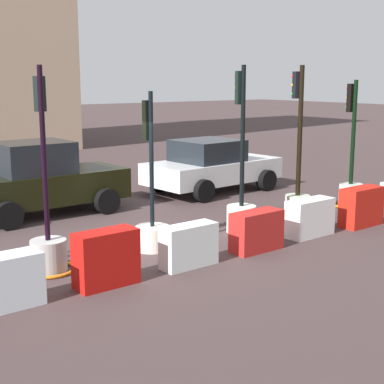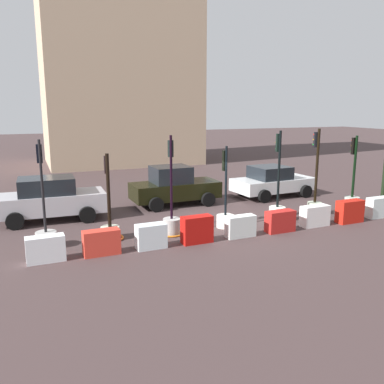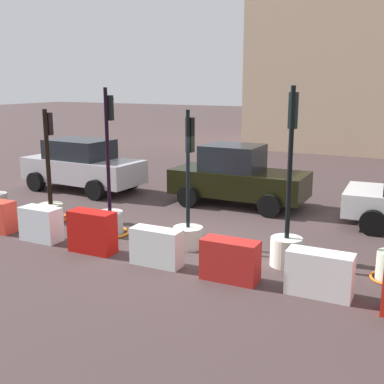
{
  "view_description": "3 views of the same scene",
  "coord_description": "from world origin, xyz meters",
  "px_view_note": "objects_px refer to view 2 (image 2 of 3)",
  "views": [
    {
      "loc": [
        -5.89,
        -9.4,
        3.3
      ],
      "look_at": [
        1.22,
        0.14,
        0.96
      ],
      "focal_mm": 54.11,
      "sensor_mm": 36.0,
      "label": 1
    },
    {
      "loc": [
        -6.78,
        -13.51,
        4.5
      ],
      "look_at": [
        -1.16,
        0.27,
        1.37
      ],
      "focal_mm": 38.32,
      "sensor_mm": 36.0,
      "label": 2
    },
    {
      "loc": [
        5.06,
        -9.38,
        3.66
      ],
      "look_at": [
        -0.26,
        0.53,
        1.11
      ],
      "focal_mm": 45.78,
      "sensor_mm": 36.0,
      "label": 3
    }
  ],
  "objects_px": {
    "traffic_light_1": "(110,226)",
    "construction_barrier_5": "(280,221)",
    "traffic_light_6": "(352,198)",
    "car_white_van": "(272,182)",
    "construction_barrier_6": "(315,216)",
    "construction_barrier_7": "(350,211)",
    "construction_barrier_4": "(241,226)",
    "traffic_light_5": "(315,199)",
    "car_black_sedan": "(174,187)",
    "car_silver_hatchback": "(50,199)",
    "traffic_light_0": "(46,233)",
    "construction_barrier_1": "(102,242)",
    "construction_barrier_0": "(46,249)",
    "traffic_light_3": "(225,214)",
    "construction_barrier_2": "(151,236)",
    "traffic_light_2": "(172,220)",
    "construction_barrier_8": "(379,207)",
    "construction_barrier_3": "(197,229)",
    "traffic_light_4": "(277,206)"
  },
  "relations": [
    {
      "from": "construction_barrier_4",
      "to": "construction_barrier_5",
      "type": "relative_size",
      "value": 0.98
    },
    {
      "from": "traffic_light_3",
      "to": "construction_barrier_3",
      "type": "xyz_separation_m",
      "value": [
        -1.69,
        -1.26,
        -0.07
      ]
    },
    {
      "from": "traffic_light_0",
      "to": "traffic_light_5",
      "type": "relative_size",
      "value": 0.97
    },
    {
      "from": "traffic_light_0",
      "to": "traffic_light_5",
      "type": "distance_m",
      "value": 10.68
    },
    {
      "from": "traffic_light_6",
      "to": "car_black_sedan",
      "type": "xyz_separation_m",
      "value": [
        -6.88,
        3.9,
        0.3
      ]
    },
    {
      "from": "traffic_light_0",
      "to": "construction_barrier_7",
      "type": "distance_m",
      "value": 11.31
    },
    {
      "from": "traffic_light_3",
      "to": "construction_barrier_8",
      "type": "bearing_deg",
      "value": -9.99
    },
    {
      "from": "traffic_light_5",
      "to": "car_black_sedan",
      "type": "relative_size",
      "value": 0.88
    },
    {
      "from": "traffic_light_1",
      "to": "car_silver_hatchback",
      "type": "xyz_separation_m",
      "value": [
        -1.74,
        3.32,
        0.39
      ]
    },
    {
      "from": "traffic_light_6",
      "to": "construction_barrier_3",
      "type": "bearing_deg",
      "value": -169.51
    },
    {
      "from": "construction_barrier_2",
      "to": "car_white_van",
      "type": "bearing_deg",
      "value": 33.17
    },
    {
      "from": "traffic_light_4",
      "to": "construction_barrier_2",
      "type": "distance_m",
      "value": 5.68
    },
    {
      "from": "construction_barrier_3",
      "to": "construction_barrier_7",
      "type": "height_order",
      "value": "construction_barrier_3"
    },
    {
      "from": "traffic_light_0",
      "to": "traffic_light_1",
      "type": "xyz_separation_m",
      "value": [
        2.08,
        0.06,
        0.0
      ]
    },
    {
      "from": "traffic_light_2",
      "to": "traffic_light_5",
      "type": "bearing_deg",
      "value": 1.88
    },
    {
      "from": "construction_barrier_2",
      "to": "construction_barrier_8",
      "type": "height_order",
      "value": "construction_barrier_8"
    },
    {
      "from": "traffic_light_2",
      "to": "traffic_light_3",
      "type": "relative_size",
      "value": 1.15
    },
    {
      "from": "traffic_light_1",
      "to": "traffic_light_3",
      "type": "height_order",
      "value": "traffic_light_3"
    },
    {
      "from": "traffic_light_2",
      "to": "traffic_light_6",
      "type": "xyz_separation_m",
      "value": [
        8.47,
        0.25,
        0.05
      ]
    },
    {
      "from": "traffic_light_0",
      "to": "construction_barrier_5",
      "type": "relative_size",
      "value": 3.2
    },
    {
      "from": "construction_barrier_0",
      "to": "car_silver_hatchback",
      "type": "distance_m",
      "value": 4.73
    },
    {
      "from": "construction_barrier_6",
      "to": "construction_barrier_7",
      "type": "xyz_separation_m",
      "value": [
        1.6,
        -0.1,
        0.05
      ]
    },
    {
      "from": "car_white_van",
      "to": "traffic_light_5",
      "type": "bearing_deg",
      "value": -95.66
    },
    {
      "from": "construction_barrier_4",
      "to": "construction_barrier_7",
      "type": "xyz_separation_m",
      "value": [
        4.87,
        -0.0,
        0.06
      ]
    },
    {
      "from": "car_silver_hatchback",
      "to": "construction_barrier_5",
      "type": "bearing_deg",
      "value": -32.13
    },
    {
      "from": "construction_barrier_7",
      "to": "car_black_sedan",
      "type": "height_order",
      "value": "car_black_sedan"
    },
    {
      "from": "construction_barrier_5",
      "to": "construction_barrier_1",
      "type": "bearing_deg",
      "value": 179.32
    },
    {
      "from": "traffic_light_0",
      "to": "construction_barrier_1",
      "type": "relative_size",
      "value": 3.1
    },
    {
      "from": "construction_barrier_2",
      "to": "car_black_sedan",
      "type": "bearing_deg",
      "value": 63.1
    },
    {
      "from": "traffic_light_2",
      "to": "construction_barrier_7",
      "type": "height_order",
      "value": "traffic_light_2"
    },
    {
      "from": "traffic_light_6",
      "to": "car_white_van",
      "type": "bearing_deg",
      "value": 113.89
    },
    {
      "from": "construction_barrier_4",
      "to": "car_silver_hatchback",
      "type": "bearing_deg",
      "value": 141.45
    },
    {
      "from": "traffic_light_0",
      "to": "car_black_sedan",
      "type": "distance_m",
      "value": 7.07
    },
    {
      "from": "construction_barrier_0",
      "to": "construction_barrier_1",
      "type": "distance_m",
      "value": 1.63
    },
    {
      "from": "traffic_light_3",
      "to": "construction_barrier_5",
      "type": "xyz_separation_m",
      "value": [
        1.59,
        -1.27,
        -0.13
      ]
    },
    {
      "from": "traffic_light_6",
      "to": "construction_barrier_1",
      "type": "distance_m",
      "value": 11.26
    },
    {
      "from": "construction_barrier_0",
      "to": "construction_barrier_2",
      "type": "xyz_separation_m",
      "value": [
        3.21,
        -0.04,
        0.01
      ]
    },
    {
      "from": "construction_barrier_4",
      "to": "construction_barrier_5",
      "type": "bearing_deg",
      "value": -0.28
    },
    {
      "from": "traffic_light_4",
      "to": "construction_barrier_3",
      "type": "height_order",
      "value": "traffic_light_4"
    },
    {
      "from": "traffic_light_1",
      "to": "construction_barrier_7",
      "type": "xyz_separation_m",
      "value": [
        9.15,
        -1.47,
        -0.04
      ]
    },
    {
      "from": "construction_barrier_5",
      "to": "car_white_van",
      "type": "distance_m",
      "value": 6.09
    },
    {
      "from": "traffic_light_1",
      "to": "construction_barrier_5",
      "type": "bearing_deg",
      "value": -14.05
    },
    {
      "from": "traffic_light_6",
      "to": "car_white_van",
      "type": "distance_m",
      "value": 4.11
    },
    {
      "from": "construction_barrier_0",
      "to": "traffic_light_3",
      "type": "bearing_deg",
      "value": 10.18
    },
    {
      "from": "construction_barrier_4",
      "to": "construction_barrier_0",
      "type": "bearing_deg",
      "value": 179.08
    },
    {
      "from": "car_black_sedan",
      "to": "car_white_van",
      "type": "bearing_deg",
      "value": -1.63
    },
    {
      "from": "construction_barrier_1",
      "to": "construction_barrier_8",
      "type": "height_order",
      "value": "construction_barrier_8"
    },
    {
      "from": "construction_barrier_2",
      "to": "traffic_light_0",
      "type": "bearing_deg",
      "value": 156.66
    },
    {
      "from": "traffic_light_2",
      "to": "traffic_light_6",
      "type": "height_order",
      "value": "traffic_light_2"
    },
    {
      "from": "car_silver_hatchback",
      "to": "construction_barrier_0",
      "type": "bearing_deg",
      "value": -95.15
    }
  ]
}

